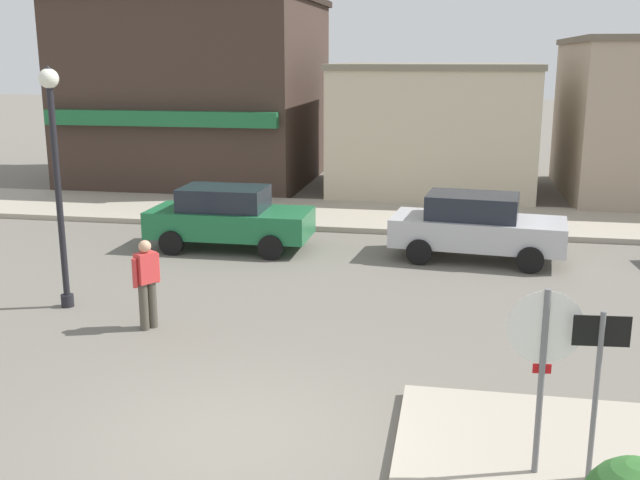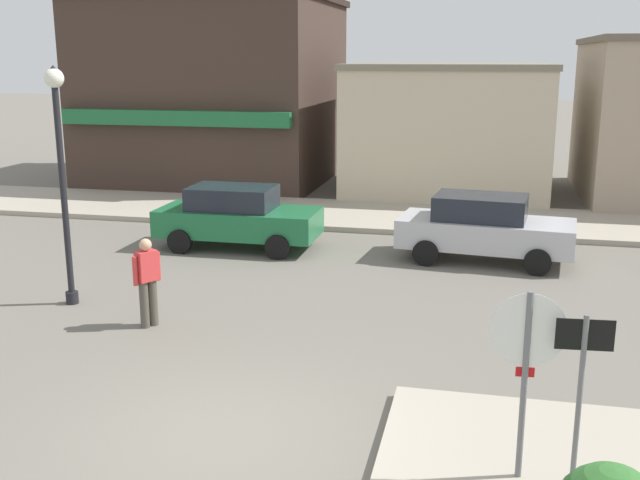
{
  "view_description": "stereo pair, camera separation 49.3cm",
  "coord_description": "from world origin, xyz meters",
  "px_view_note": "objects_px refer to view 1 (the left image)",
  "views": [
    {
      "loc": [
        2.63,
        -8.27,
        4.69
      ],
      "look_at": [
        0.27,
        4.5,
        1.5
      ],
      "focal_mm": 42.0,
      "sensor_mm": 36.0,
      "label": 1
    },
    {
      "loc": [
        3.11,
        -8.17,
        4.69
      ],
      "look_at": [
        0.27,
        4.5,
        1.5
      ],
      "focal_mm": 42.0,
      "sensor_mm": 36.0,
      "label": 2
    }
  ],
  "objects_px": {
    "parked_car_nearest": "(229,217)",
    "parked_car_second": "(476,226)",
    "one_way_sign": "(597,380)",
    "pedestrian_crossing_near": "(147,282)",
    "lamp_post": "(55,154)",
    "stop_sign": "(543,358)"
  },
  "relations": [
    {
      "from": "lamp_post",
      "to": "parked_car_nearest",
      "type": "bearing_deg",
      "value": 70.39
    },
    {
      "from": "parked_car_nearest",
      "to": "lamp_post",
      "type": "bearing_deg",
      "value": -109.61
    },
    {
      "from": "pedestrian_crossing_near",
      "to": "stop_sign",
      "type": "bearing_deg",
      "value": -31.84
    },
    {
      "from": "stop_sign",
      "to": "one_way_sign",
      "type": "distance_m",
      "value": 0.6
    },
    {
      "from": "parked_car_nearest",
      "to": "parked_car_second",
      "type": "height_order",
      "value": "same"
    },
    {
      "from": "one_way_sign",
      "to": "lamp_post",
      "type": "distance_m",
      "value": 10.19
    },
    {
      "from": "stop_sign",
      "to": "lamp_post",
      "type": "distance_m",
      "value": 9.65
    },
    {
      "from": "parked_car_nearest",
      "to": "pedestrian_crossing_near",
      "type": "bearing_deg",
      "value": -87.15
    },
    {
      "from": "parked_car_second",
      "to": "pedestrian_crossing_near",
      "type": "distance_m",
      "value": 8.18
    },
    {
      "from": "stop_sign",
      "to": "parked_car_nearest",
      "type": "bearing_deg",
      "value": 124.23
    },
    {
      "from": "parked_car_nearest",
      "to": "parked_car_second",
      "type": "distance_m",
      "value": 6.04
    },
    {
      "from": "one_way_sign",
      "to": "parked_car_nearest",
      "type": "distance_m",
      "value": 12.01
    },
    {
      "from": "parked_car_second",
      "to": "parked_car_nearest",
      "type": "bearing_deg",
      "value": -179.21
    },
    {
      "from": "parked_car_nearest",
      "to": "pedestrian_crossing_near",
      "type": "distance_m",
      "value": 5.74
    },
    {
      "from": "lamp_post",
      "to": "pedestrian_crossing_near",
      "type": "distance_m",
      "value": 3.03
    },
    {
      "from": "parked_car_second",
      "to": "pedestrian_crossing_near",
      "type": "bearing_deg",
      "value": -134.72
    },
    {
      "from": "one_way_sign",
      "to": "parked_car_nearest",
      "type": "height_order",
      "value": "one_way_sign"
    },
    {
      "from": "stop_sign",
      "to": "lamp_post",
      "type": "height_order",
      "value": "lamp_post"
    },
    {
      "from": "one_way_sign",
      "to": "pedestrian_crossing_near",
      "type": "height_order",
      "value": "one_way_sign"
    },
    {
      "from": "one_way_sign",
      "to": "parked_car_nearest",
      "type": "xyz_separation_m",
      "value": [
        -7.11,
        9.66,
        -0.52
      ]
    },
    {
      "from": "parked_car_second",
      "to": "lamp_post",
      "type": "bearing_deg",
      "value": -147.44
    },
    {
      "from": "parked_car_second",
      "to": "one_way_sign",
      "type": "bearing_deg",
      "value": -83.73
    }
  ]
}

